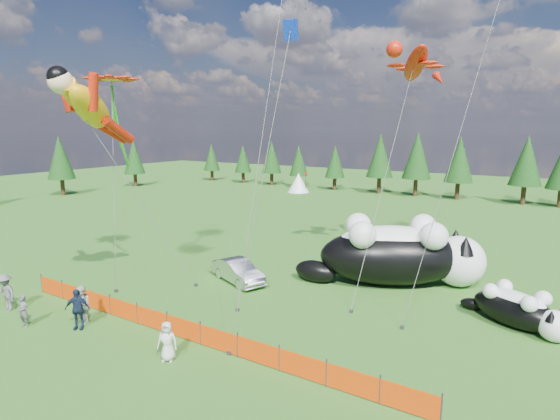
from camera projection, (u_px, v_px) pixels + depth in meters
name	position (u px, v px, depth m)	size (l,w,h in m)	color
ground	(226.00, 315.00, 22.01)	(160.00, 160.00, 0.00)	#0F3C0B
safety_fence	(184.00, 329.00, 19.40)	(22.06, 0.06, 1.10)	#262626
tree_line	(433.00, 168.00, 59.04)	(90.00, 4.00, 8.00)	black
festival_tents	(521.00, 199.00, 49.69)	(50.00, 3.20, 2.80)	white
cat_large	(400.00, 253.00, 26.10)	(10.58, 7.38, 4.10)	black
cat_small	(519.00, 309.00, 20.52)	(4.97, 3.47, 1.93)	black
car	(238.00, 271.00, 26.66)	(1.46, 4.18, 1.38)	silver
spectator_a	(23.00, 311.00, 20.57)	(0.57, 0.38, 1.57)	#535358
spectator_b	(82.00, 305.00, 20.94)	(0.90, 0.53, 1.86)	silver
spectator_c	(77.00, 309.00, 20.34)	(1.15, 0.59, 1.96)	#142038
spectator_d	(6.00, 293.00, 22.38)	(1.27, 0.65, 1.96)	#535358
spectator_e	(167.00, 341.00, 17.57)	(0.81, 0.53, 1.66)	silver
superhero_kite	(91.00, 108.00, 22.04)	(6.05, 7.36, 12.92)	#E99E0C
gecko_kite	(415.00, 64.00, 27.28)	(5.58, 12.64, 15.87)	red
flower_kite	(112.00, 82.00, 25.41)	(3.37, 3.69, 12.35)	red
diamond_kite_c	(288.00, 44.00, 16.64)	(2.35, 2.34, 13.72)	#0D2FC6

